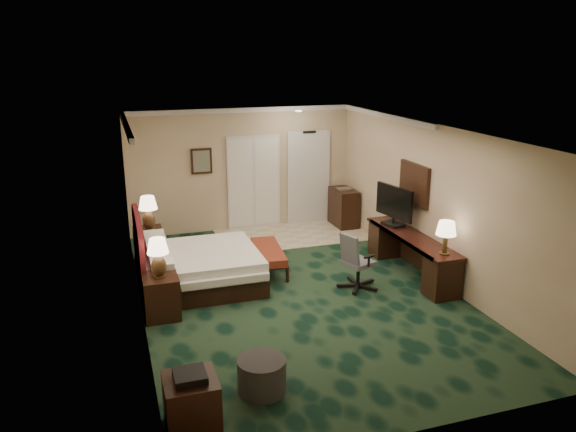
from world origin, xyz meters
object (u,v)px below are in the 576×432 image
object	(u,v)px
ottoman	(262,375)
lamp_near	(158,258)
minibar	(344,208)
lamp_far	(148,213)
side_table	(191,404)
nightstand_near	(161,296)
desk_chair	(359,260)
nightstand_far	(149,246)
bed	(202,268)
tv	(394,206)
desk	(411,255)
bed_bench	(268,260)

from	to	relation	value
ottoman	lamp_near	bearing A→B (deg)	111.53
minibar	lamp_near	bearing A→B (deg)	-142.73
lamp_far	side_table	xyz separation A→B (m)	(-0.01, -5.09, -0.69)
minibar	nightstand_near	bearing A→B (deg)	-142.84
lamp_far	desk_chair	world-z (taller)	lamp_far
nightstand_far	lamp_far	xyz separation A→B (m)	(0.03, -0.05, 0.66)
lamp_far	side_table	world-z (taller)	lamp_far
bed	tv	distance (m)	3.71
nightstand_near	desk	world-z (taller)	desk
desk	bed	bearing A→B (deg)	169.60
desk	desk_chair	size ratio (longest dim) A/B	2.53
bed	nightstand_far	bearing A→B (deg)	119.72
lamp_near	minibar	distance (m)	5.61
side_table	desk_chair	distance (m)	4.32
bed	side_table	world-z (taller)	bed
lamp_near	bed_bench	world-z (taller)	lamp_near
tv	minibar	size ratio (longest dim) A/B	1.14
nightstand_near	bed	bearing A→B (deg)	51.63
lamp_near	bed	bearing A→B (deg)	51.93
nightstand_near	minibar	xyz separation A→B (m)	(4.44, 3.37, 0.10)
lamp_far	ottoman	distance (m)	4.79
tv	minibar	distance (m)	2.50
lamp_near	minibar	bearing A→B (deg)	37.27
side_table	minibar	xyz separation A→B (m)	(4.42, 6.17, 0.13)
bed	lamp_far	bearing A→B (deg)	119.46
ottoman	desk_chair	bearing A→B (deg)	45.56
nightstand_far	side_table	size ratio (longest dim) A/B	1.11
lamp_near	lamp_far	world-z (taller)	lamp_far
side_table	minibar	bearing A→B (deg)	54.40
minibar	side_table	bearing A→B (deg)	-125.60
bed	bed_bench	xyz separation A→B (m)	(1.25, 0.23, -0.08)
bed_bench	side_table	world-z (taller)	side_table
ottoman	desk	world-z (taller)	desk
side_table	desk_chair	xyz separation A→B (m)	(3.25, 2.84, 0.20)
ottoman	side_table	distance (m)	1.00
desk	tv	xyz separation A→B (m)	(-0.03, 0.65, 0.74)
bed	lamp_near	bearing A→B (deg)	-128.07
bed_bench	tv	bearing A→B (deg)	0.02
lamp_near	lamp_far	xyz separation A→B (m)	(0.05, 2.30, 0.04)
bed	bed_bench	size ratio (longest dim) A/B	1.44
nightstand_near	side_table	bearing A→B (deg)	-89.40
bed	side_table	xyz separation A→B (m)	(-0.75, -3.78, -0.00)
bed_bench	bed	bearing A→B (deg)	-163.31
desk_chair	minibar	world-z (taller)	desk_chair
desk_chair	lamp_far	bearing A→B (deg)	126.25
lamp_near	nightstand_far	bearing A→B (deg)	89.71
side_table	lamp_near	bearing A→B (deg)	90.69
tv	minibar	bearing A→B (deg)	77.95
bed	lamp_near	size ratio (longest dim) A/B	3.20
bed_bench	minibar	size ratio (longest dim) A/B	1.56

